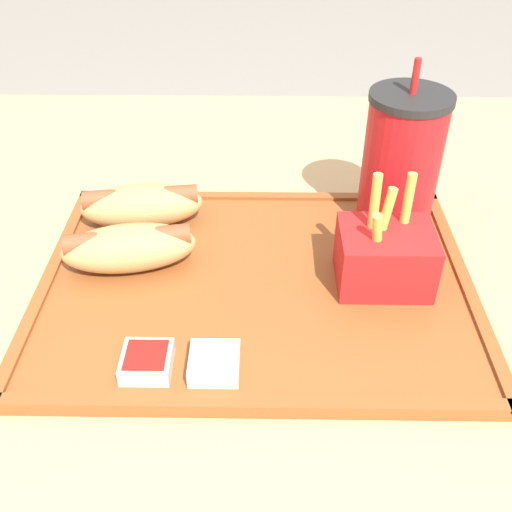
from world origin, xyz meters
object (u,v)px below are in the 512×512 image
object	(u,v)px
hot_dog_near	(129,245)
sauce_cup_mayo	(214,362)
soda_cup	(401,161)
hot_dog_far	(142,204)
sauce_cup_ketchup	(147,361)
fries_carton	(385,255)

from	to	relation	value
hot_dog_near	sauce_cup_mayo	distance (m)	0.17
soda_cup	hot_dog_far	size ratio (longest dim) A/B	1.31
hot_dog_far	sauce_cup_ketchup	bearing A→B (deg)	-79.95
sauce_cup_mayo	fries_carton	bearing A→B (deg)	37.19
soda_cup	sauce_cup_mayo	distance (m)	0.30
hot_dog_far	fries_carton	bearing A→B (deg)	-21.11
soda_cup	hot_dog_near	bearing A→B (deg)	-163.09
hot_dog_near	sauce_cup_ketchup	distance (m)	0.15
fries_carton	sauce_cup_mayo	world-z (taller)	fries_carton
soda_cup	hot_dog_far	distance (m)	0.28
sauce_cup_mayo	hot_dog_near	bearing A→B (deg)	123.78
hot_dog_far	hot_dog_near	world-z (taller)	same
hot_dog_far	hot_dog_near	bearing A→B (deg)	-90.00
sauce_cup_ketchup	fries_carton	bearing A→B (deg)	29.01
soda_cup	hot_dog_near	size ratio (longest dim) A/B	1.30
soda_cup	hot_dog_far	world-z (taller)	soda_cup
sauce_cup_mayo	sauce_cup_ketchup	distance (m)	0.06
sauce_cup_ketchup	hot_dog_near	bearing A→B (deg)	105.18
hot_dog_near	hot_dog_far	bearing A→B (deg)	90.00
fries_carton	sauce_cup_ketchup	bearing A→B (deg)	-150.99
hot_dog_near	sauce_cup_mayo	bearing A→B (deg)	-56.22
fries_carton	hot_dog_near	bearing A→B (deg)	174.92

